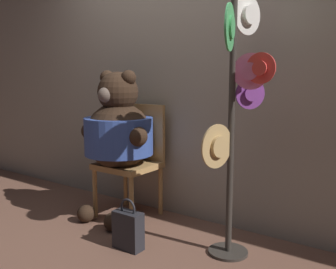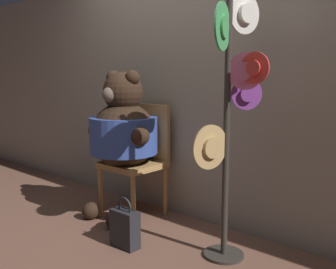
# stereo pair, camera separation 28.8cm
# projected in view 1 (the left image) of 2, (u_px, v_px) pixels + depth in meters

# --- Properties ---
(ground_plane) EXTENTS (14.00, 14.00, 0.00)m
(ground_plane) POSITION_uv_depth(u_px,v_px,m) (130.00, 236.00, 2.94)
(ground_plane) COLOR brown
(wall_back) EXTENTS (8.00, 0.10, 2.22)m
(wall_back) POSITION_uv_depth(u_px,v_px,m) (178.00, 92.00, 3.32)
(wall_back) COLOR gray
(wall_back) RESTS_ON ground_plane
(chair) EXTENTS (0.49, 0.46, 0.99)m
(chair) POSITION_uv_depth(u_px,v_px,m) (134.00, 155.00, 3.36)
(chair) COLOR #B2844C
(chair) RESTS_ON ground_plane
(teddy_bear) EXTENTS (0.71, 0.63, 1.30)m
(teddy_bear) POSITION_uv_depth(u_px,v_px,m) (118.00, 132.00, 3.22)
(teddy_bear) COLOR black
(teddy_bear) RESTS_ON ground_plane
(hat_display_rack) EXTENTS (0.43, 0.54, 1.78)m
(hat_display_rack) POSITION_uv_depth(u_px,v_px,m) (236.00, 106.00, 2.47)
(hat_display_rack) COLOR #332D28
(hat_display_rack) RESTS_ON ground_plane
(handbag_on_ground) EXTENTS (0.22, 0.11, 0.38)m
(handbag_on_ground) POSITION_uv_depth(u_px,v_px,m) (128.00, 229.00, 2.70)
(handbag_on_ground) COLOR #232328
(handbag_on_ground) RESTS_ON ground_plane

